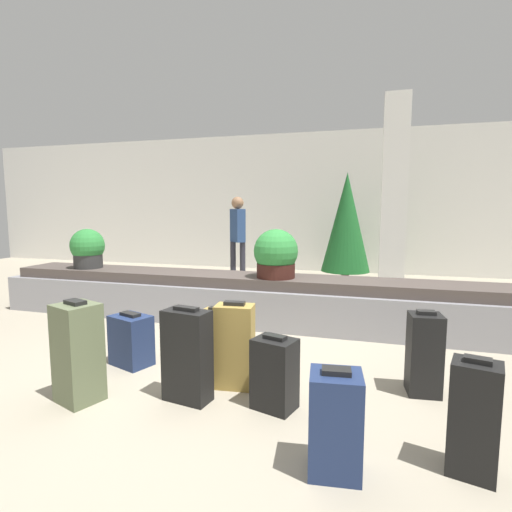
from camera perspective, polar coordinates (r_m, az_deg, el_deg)
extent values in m
plane|color=#9E937F|center=(3.93, -6.20, -15.10)|extent=(18.00, 18.00, 0.00)
cube|color=silver|center=(9.46, 7.78, 7.58)|extent=(18.00, 0.06, 3.20)
cube|color=gray|center=(5.17, 0.00, -6.87)|extent=(7.21, 0.80, 0.48)
cube|color=#4C423D|center=(5.11, 0.00, -3.53)|extent=(6.92, 0.64, 0.13)
cube|color=silver|center=(6.68, 19.09, 7.62)|extent=(0.38, 0.38, 3.20)
cube|color=black|center=(3.04, 2.68, -16.46)|extent=(0.35, 0.30, 0.52)
cube|color=black|center=(2.94, 2.71, -11.50)|extent=(0.18, 0.12, 0.03)
cube|color=#A3843D|center=(3.90, -5.41, -11.31)|extent=(0.33, 0.23, 0.50)
cube|color=black|center=(3.83, -5.45, -7.53)|extent=(0.18, 0.08, 0.03)
cube|color=navy|center=(3.99, -17.40, -11.42)|extent=(0.43, 0.37, 0.47)
cube|color=black|center=(3.92, -17.53, -7.94)|extent=(0.22, 0.15, 0.03)
cube|color=black|center=(3.49, 22.91, -12.80)|extent=(0.27, 0.26, 0.64)
cube|color=black|center=(3.40, 23.17, -7.43)|extent=(0.14, 0.10, 0.03)
cube|color=#5B6647|center=(3.38, -24.08, -12.52)|extent=(0.38, 0.36, 0.75)
cube|color=black|center=(3.28, -24.42, -6.03)|extent=(0.19, 0.15, 0.03)
cube|color=black|center=(2.64, 28.69, -19.75)|extent=(0.29, 0.26, 0.64)
cube|color=black|center=(2.51, 29.13, -12.86)|extent=(0.15, 0.10, 0.03)
cube|color=navy|center=(2.42, 11.24, -22.40)|extent=(0.31, 0.29, 0.57)
cube|color=black|center=(2.29, 11.42, -15.81)|extent=(0.17, 0.11, 0.03)
cube|color=black|center=(3.16, -9.81, -13.87)|extent=(0.38, 0.24, 0.70)
cube|color=black|center=(3.05, -9.95, -7.41)|extent=(0.20, 0.10, 0.03)
cube|color=#A3843D|center=(3.35, -3.06, -12.74)|extent=(0.33, 0.24, 0.69)
cube|color=black|center=(3.24, -3.10, -6.77)|extent=(0.18, 0.09, 0.03)
cylinder|color=#381914|center=(4.94, 2.84, -2.07)|extent=(0.47, 0.47, 0.18)
sphere|color=#2D7F38|center=(4.91, 2.86, 0.69)|extent=(0.55, 0.55, 0.55)
cylinder|color=#2D2D2D|center=(6.22, -22.84, -0.68)|extent=(0.39, 0.39, 0.19)
sphere|color=#2D7F38|center=(6.19, -22.94, 1.40)|extent=(0.48, 0.48, 0.48)
cylinder|color=#282833|center=(7.90, -3.30, -0.89)|extent=(0.11, 0.11, 0.81)
cylinder|color=#282833|center=(7.84, -1.92, -0.94)|extent=(0.11, 0.11, 0.81)
cube|color=navy|center=(7.81, -2.64, 4.38)|extent=(0.36, 0.35, 0.64)
sphere|color=#936B4C|center=(7.80, -2.66, 7.60)|extent=(0.24, 0.24, 0.24)
cylinder|color=#282833|center=(7.62, 17.91, -1.55)|extent=(0.11, 0.11, 0.80)
cylinder|color=#282833|center=(7.63, 19.41, -1.60)|extent=(0.11, 0.11, 0.80)
cube|color=gray|center=(7.56, 18.86, 3.78)|extent=(0.35, 0.24, 0.63)
sphere|color=beige|center=(7.55, 18.99, 7.04)|extent=(0.23, 0.23, 0.23)
cylinder|color=#4C331E|center=(8.45, 12.58, -2.70)|extent=(0.16, 0.16, 0.18)
cone|color=#195623|center=(8.34, 12.78, 4.71)|extent=(0.99, 0.99, 2.00)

